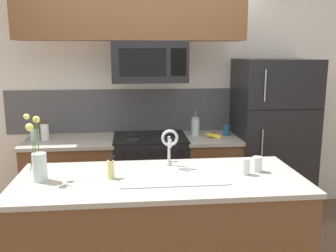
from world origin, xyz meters
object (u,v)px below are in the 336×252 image
Objects in this scene: spare_glass at (257,164)px; storage_jar_tall at (35,134)px; stove_range at (151,179)px; banana_bunch at (215,136)px; coffee_tin at (227,130)px; flower_vase at (39,163)px; storage_jar_medium at (45,131)px; microwave at (149,62)px; refrigerator at (271,139)px; dish_soap_bottle at (111,169)px; french_press at (195,126)px; drinking_glass at (245,167)px; sink_faucet at (170,143)px.

storage_jar_tall is at bearing 147.76° from spare_glass.
stove_range is 0.82m from banana_bunch.
flower_vase reaches higher than coffee_tin.
banana_bunch is (1.75, -0.08, -0.07)m from storage_jar_medium.
microwave is 1.57m from spare_glass.
flower_vase is at bearing -142.10° from banana_bunch.
coffee_tin is (0.83, 0.07, -0.73)m from microwave.
coffee_tin is (0.83, 0.05, 0.50)m from stove_range.
refrigerator reaches higher than dish_soap_bottle.
storage_jar_medium is at bearing 178.05° from microwave.
french_press is 1.55m from dish_soap_bottle.
french_press is 2.24× the size of drinking_glass.
microwave is 1.11m from coffee_tin.
french_press is at bearing 101.22° from spare_glass.
microwave reaches higher than coffee_tin.
refrigerator is (1.32, 0.02, 0.40)m from stove_range.
storage_jar_medium is at bearing 143.26° from drinking_glass.
microwave is at bearing 176.69° from banana_bunch.
refrigerator reaches higher than spare_glass.
refrigerator is at bearing 40.63° from sink_faucet.
stove_range is at bearing 116.64° from drinking_glass.
sink_faucet is at bearing 25.47° from dish_soap_bottle.
stove_range is 1.50m from spare_glass.
refrigerator is (1.32, 0.04, -0.84)m from microwave.
flower_vase is at bearing -124.18° from stove_range.
french_press is 1.86m from flower_vase.
french_press is at bearing 44.31° from flower_vase.
flower_vase is at bearing -79.59° from storage_jar_medium.
french_press reaches higher than drinking_glass.
sink_faucet is (-0.39, -1.09, 0.10)m from french_press.
french_press is (-0.83, 0.04, 0.15)m from refrigerator.
flower_vase is (0.23, -1.26, 0.03)m from storage_jar_medium.
dish_soap_bottle is (-0.35, -1.22, -0.72)m from microwave.
dish_soap_bottle is at bearing -105.67° from stove_range.
sink_faucet is (-0.74, -1.08, 0.14)m from coffee_tin.
refrigerator is at bearing 61.58° from drinking_glass.
storage_jar_tall reaches higher than spare_glass.
spare_glass is (0.25, -1.26, -0.04)m from french_press.
banana_bunch is (0.67, -0.06, 0.47)m from stove_range.
storage_jar_tall is at bearing 140.65° from sink_faucet.
microwave is 1.28m from storage_jar_medium.
french_press reaches higher than storage_jar_tall.
microwave reaches higher than french_press.
drinking_glass is at bearing -83.91° from french_press.
drinking_glass reaches higher than stove_range.
stove_range is 1.25× the size of microwave.
stove_range is 8.45× the size of coffee_tin.
refrigerator is at bearing 30.23° from flower_vase.
flower_vase reaches higher than sink_faucet.
stove_range is 3.04× the size of sink_faucet.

